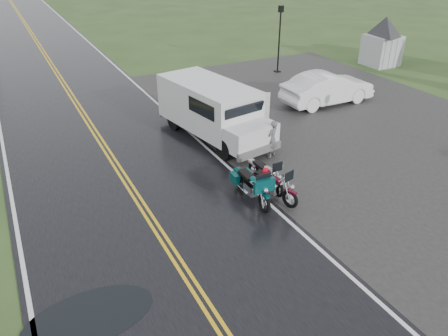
{
  "coord_description": "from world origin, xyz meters",
  "views": [
    {
      "loc": [
        -3.17,
        -9.5,
        7.99
      ],
      "look_at": [
        2.8,
        2.0,
        1.0
      ],
      "focal_mm": 35.0,
      "sensor_mm": 36.0,
      "label": 1
    }
  ],
  "objects_px": {
    "motorcycle_silver": "(278,182)",
    "lamp_post_far_right": "(279,40)",
    "visitor_center": "(385,29)",
    "motorcycle_red": "(290,192)",
    "van_white": "(225,131)",
    "sedan_white": "(327,89)",
    "motorcycle_teal": "(265,196)",
    "person_at_van": "(272,140)"
  },
  "relations": [
    {
      "from": "van_white",
      "to": "sedan_white",
      "type": "xyz_separation_m",
      "value": [
        7.77,
        3.28,
        -0.4
      ]
    },
    {
      "from": "motorcycle_silver",
      "to": "sedan_white",
      "type": "bearing_deg",
      "value": 40.83
    },
    {
      "from": "lamp_post_far_right",
      "to": "motorcycle_teal",
      "type": "bearing_deg",
      "value": -125.12
    },
    {
      "from": "van_white",
      "to": "sedan_white",
      "type": "relative_size",
      "value": 1.24
    },
    {
      "from": "motorcycle_red",
      "to": "motorcycle_teal",
      "type": "bearing_deg",
      "value": 154.01
    },
    {
      "from": "motorcycle_teal",
      "to": "van_white",
      "type": "xyz_separation_m",
      "value": [
        0.64,
        3.96,
        0.55
      ]
    },
    {
      "from": "motorcycle_teal",
      "to": "person_at_van",
      "type": "height_order",
      "value": "person_at_van"
    },
    {
      "from": "visitor_center",
      "to": "motorcycle_red",
      "type": "bearing_deg",
      "value": -143.03
    },
    {
      "from": "motorcycle_red",
      "to": "sedan_white",
      "type": "bearing_deg",
      "value": 29.28
    },
    {
      "from": "motorcycle_red",
      "to": "motorcycle_silver",
      "type": "relative_size",
      "value": 1.03
    },
    {
      "from": "visitor_center",
      "to": "person_at_van",
      "type": "height_order",
      "value": "visitor_center"
    },
    {
      "from": "motorcycle_red",
      "to": "person_at_van",
      "type": "distance_m",
      "value": 3.79
    },
    {
      "from": "motorcycle_silver",
      "to": "person_at_van",
      "type": "height_order",
      "value": "person_at_van"
    },
    {
      "from": "sedan_white",
      "to": "lamp_post_far_right",
      "type": "relative_size",
      "value": 1.2
    },
    {
      "from": "van_white",
      "to": "person_at_van",
      "type": "xyz_separation_m",
      "value": [
        1.78,
        -0.67,
        -0.46
      ]
    },
    {
      "from": "motorcycle_silver",
      "to": "van_white",
      "type": "height_order",
      "value": "van_white"
    },
    {
      "from": "visitor_center",
      "to": "motorcycle_teal",
      "type": "height_order",
      "value": "visitor_center"
    },
    {
      "from": "lamp_post_far_right",
      "to": "person_at_van",
      "type": "bearing_deg",
      "value": -124.75
    },
    {
      "from": "motorcycle_red",
      "to": "van_white",
      "type": "xyz_separation_m",
      "value": [
        -0.24,
        4.13,
        0.58
      ]
    },
    {
      "from": "motorcycle_silver",
      "to": "lamp_post_far_right",
      "type": "xyz_separation_m",
      "value": [
        8.55,
        12.86,
        1.47
      ]
    },
    {
      "from": "person_at_van",
      "to": "motorcycle_teal",
      "type": "bearing_deg",
      "value": 25.68
    },
    {
      "from": "van_white",
      "to": "sedan_white",
      "type": "distance_m",
      "value": 8.44
    },
    {
      "from": "motorcycle_red",
      "to": "motorcycle_silver",
      "type": "bearing_deg",
      "value": 72.58
    },
    {
      "from": "visitor_center",
      "to": "lamp_post_far_right",
      "type": "relative_size",
      "value": 3.83
    },
    {
      "from": "lamp_post_far_right",
      "to": "sedan_white",
      "type": "bearing_deg",
      "value": -99.58
    },
    {
      "from": "visitor_center",
      "to": "sedan_white",
      "type": "xyz_separation_m",
      "value": [
        -8.22,
        -4.45,
        -1.58
      ]
    },
    {
      "from": "visitor_center",
      "to": "van_white",
      "type": "relative_size",
      "value": 2.57
    },
    {
      "from": "motorcycle_teal",
      "to": "van_white",
      "type": "relative_size",
      "value": 0.37
    },
    {
      "from": "person_at_van",
      "to": "lamp_post_far_right",
      "type": "height_order",
      "value": "lamp_post_far_right"
    },
    {
      "from": "sedan_white",
      "to": "lamp_post_far_right",
      "type": "xyz_separation_m",
      "value": [
        1.05,
        6.2,
        1.26
      ]
    },
    {
      "from": "visitor_center",
      "to": "motorcycle_teal",
      "type": "distance_m",
      "value": 20.4
    },
    {
      "from": "van_white",
      "to": "sedan_white",
      "type": "bearing_deg",
      "value": 13.12
    },
    {
      "from": "motorcycle_red",
      "to": "person_at_van",
      "type": "height_order",
      "value": "person_at_van"
    },
    {
      "from": "van_white",
      "to": "visitor_center",
      "type": "bearing_deg",
      "value": 16.03
    },
    {
      "from": "motorcycle_silver",
      "to": "person_at_van",
      "type": "relative_size",
      "value": 1.37
    },
    {
      "from": "van_white",
      "to": "person_at_van",
      "type": "distance_m",
      "value": 1.95
    },
    {
      "from": "person_at_van",
      "to": "lamp_post_far_right",
      "type": "relative_size",
      "value": 0.37
    },
    {
      "from": "person_at_van",
      "to": "sedan_white",
      "type": "height_order",
      "value": "sedan_white"
    },
    {
      "from": "visitor_center",
      "to": "van_white",
      "type": "bearing_deg",
      "value": -154.2
    },
    {
      "from": "visitor_center",
      "to": "motorcycle_teal",
      "type": "xyz_separation_m",
      "value": [
        -16.63,
        -11.69,
        -1.73
      ]
    },
    {
      "from": "motorcycle_teal",
      "to": "sedan_white",
      "type": "height_order",
      "value": "sedan_white"
    },
    {
      "from": "person_at_van",
      "to": "lamp_post_far_right",
      "type": "xyz_separation_m",
      "value": [
        7.04,
        10.14,
        1.32
      ]
    }
  ]
}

